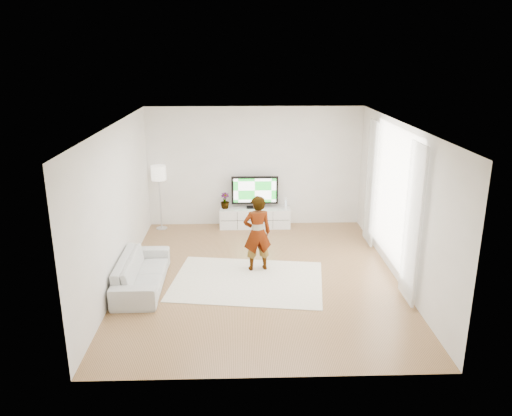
{
  "coord_description": "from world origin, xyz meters",
  "views": [
    {
      "loc": [
        -0.34,
        -8.41,
        3.97
      ],
      "look_at": [
        -0.05,
        0.4,
        1.21
      ],
      "focal_mm": 35.0,
      "sensor_mm": 36.0,
      "label": 1
    }
  ],
  "objects_px": {
    "rug": "(248,281)",
    "sofa": "(142,272)",
    "media_console": "(255,217)",
    "television": "(255,191)",
    "floor_lamp": "(159,176)",
    "player": "(257,233)"
  },
  "relations": [
    {
      "from": "sofa",
      "to": "player",
      "type": "bearing_deg",
      "value": -72.81
    },
    {
      "from": "media_console",
      "to": "television",
      "type": "height_order",
      "value": "television"
    },
    {
      "from": "media_console",
      "to": "player",
      "type": "relative_size",
      "value": 1.14
    },
    {
      "from": "media_console",
      "to": "player",
      "type": "distance_m",
      "value": 2.5
    },
    {
      "from": "media_console",
      "to": "sofa",
      "type": "bearing_deg",
      "value": -123.82
    },
    {
      "from": "rug",
      "to": "floor_lamp",
      "type": "xyz_separation_m",
      "value": [
        -1.97,
        2.89,
        1.27
      ]
    },
    {
      "from": "television",
      "to": "rug",
      "type": "bearing_deg",
      "value": -94.26
    },
    {
      "from": "rug",
      "to": "player",
      "type": "distance_m",
      "value": 0.91
    },
    {
      "from": "rug",
      "to": "player",
      "type": "height_order",
      "value": "player"
    },
    {
      "from": "television",
      "to": "player",
      "type": "xyz_separation_m",
      "value": [
        -0.03,
        -2.47,
        -0.14
      ]
    },
    {
      "from": "rug",
      "to": "player",
      "type": "relative_size",
      "value": 1.84
    },
    {
      "from": "floor_lamp",
      "to": "television",
      "type": "bearing_deg",
      "value": 2.41
    },
    {
      "from": "television",
      "to": "player",
      "type": "height_order",
      "value": "player"
    },
    {
      "from": "television",
      "to": "rug",
      "type": "distance_m",
      "value": 3.11
    },
    {
      "from": "media_console",
      "to": "television",
      "type": "xyz_separation_m",
      "value": [
        0.0,
        0.03,
        0.64
      ]
    },
    {
      "from": "floor_lamp",
      "to": "media_console",
      "type": "bearing_deg",
      "value": 1.69
    },
    {
      "from": "television",
      "to": "player",
      "type": "bearing_deg",
      "value": -90.67
    },
    {
      "from": "television",
      "to": "floor_lamp",
      "type": "distance_m",
      "value": 2.23
    },
    {
      "from": "media_console",
      "to": "floor_lamp",
      "type": "distance_m",
      "value": 2.43
    },
    {
      "from": "television",
      "to": "floor_lamp",
      "type": "height_order",
      "value": "floor_lamp"
    },
    {
      "from": "rug",
      "to": "sofa",
      "type": "relative_size",
      "value": 1.4
    },
    {
      "from": "sofa",
      "to": "floor_lamp",
      "type": "distance_m",
      "value": 3.2
    }
  ]
}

